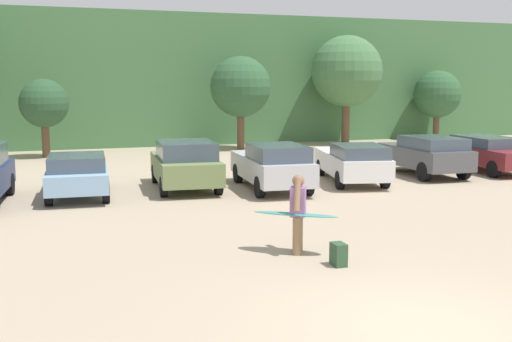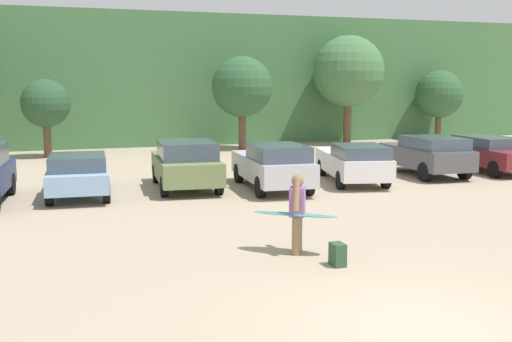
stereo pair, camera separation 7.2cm
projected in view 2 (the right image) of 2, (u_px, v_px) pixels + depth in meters
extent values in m
plane|color=tan|center=(419.00, 326.00, 8.98)|extent=(120.00, 120.00, 0.00)
cube|color=#427042|center=(132.00, 80.00, 38.85)|extent=(108.00, 12.00, 7.36)
cylinder|color=brown|center=(47.00, 141.00, 29.03)|extent=(0.37, 0.37, 1.60)
sphere|color=#284C2D|center=(46.00, 103.00, 28.77)|extent=(2.28, 2.28, 2.28)
cylinder|color=brown|center=(242.00, 131.00, 32.54)|extent=(0.40, 0.40, 1.95)
sphere|color=#2D5633|center=(242.00, 87.00, 32.21)|extent=(3.19, 3.19, 3.19)
cylinder|color=brown|center=(347.00, 123.00, 35.38)|extent=(0.46, 0.46, 2.44)
sphere|color=#427042|center=(348.00, 71.00, 34.95)|extent=(4.06, 4.06, 4.06)
cylinder|color=brown|center=(438.00, 127.00, 37.81)|extent=(0.37, 0.37, 1.59)
sphere|color=#2D5633|center=(439.00, 94.00, 37.52)|extent=(2.89, 2.89, 2.89)
cylinder|color=black|center=(11.00, 184.00, 19.44)|extent=(0.28, 0.71, 0.69)
cube|color=#84ADD1|center=(78.00, 176.00, 19.21)|extent=(2.04, 4.28, 0.58)
cube|color=#3F4C5B|center=(77.00, 162.00, 18.66)|extent=(1.78, 2.28, 0.43)
cylinder|color=black|center=(54.00, 179.00, 20.36)|extent=(0.26, 0.70, 0.69)
cylinder|color=black|center=(104.00, 178.00, 20.77)|extent=(0.26, 0.70, 0.69)
cylinder|color=black|center=(49.00, 194.00, 17.73)|extent=(0.26, 0.70, 0.69)
cylinder|color=black|center=(106.00, 191.00, 18.14)|extent=(0.26, 0.70, 0.69)
cube|color=#6B7F4C|center=(186.00, 168.00, 20.59)|extent=(2.23, 4.47, 0.74)
cube|color=#3F4C5B|center=(187.00, 150.00, 20.14)|extent=(1.93, 2.46, 0.56)
cylinder|color=black|center=(156.00, 174.00, 21.81)|extent=(0.27, 0.66, 0.65)
cylinder|color=black|center=(204.00, 172.00, 22.23)|extent=(0.27, 0.66, 0.65)
cylinder|color=black|center=(164.00, 187.00, 19.06)|extent=(0.27, 0.66, 0.65)
cylinder|color=black|center=(219.00, 184.00, 19.48)|extent=(0.27, 0.66, 0.65)
cube|color=silver|center=(272.00, 168.00, 20.51)|extent=(2.06, 4.67, 0.73)
cube|color=#3F4C5B|center=(279.00, 152.00, 19.65)|extent=(1.76, 2.35, 0.48)
cylinder|color=black|center=(239.00, 173.00, 21.81)|extent=(0.27, 0.69, 0.68)
cylinder|color=black|center=(281.00, 172.00, 22.20)|extent=(0.27, 0.69, 0.68)
cylinder|color=black|center=(260.00, 187.00, 18.92)|extent=(0.27, 0.69, 0.68)
cylinder|color=black|center=(309.00, 185.00, 19.31)|extent=(0.27, 0.69, 0.68)
cube|color=white|center=(352.00, 163.00, 21.99)|extent=(2.68, 4.90, 0.71)
cube|color=#3F4C5B|center=(360.00, 151.00, 20.83)|extent=(2.01, 2.44, 0.41)
cylinder|color=black|center=(322.00, 167.00, 23.47)|extent=(0.35, 0.65, 0.62)
cylinder|color=black|center=(361.00, 167.00, 23.62)|extent=(0.35, 0.65, 0.62)
cylinder|color=black|center=(341.00, 180.00, 20.46)|extent=(0.35, 0.65, 0.62)
cylinder|color=black|center=(386.00, 179.00, 20.61)|extent=(0.35, 0.65, 0.62)
cube|color=#4C4F54|center=(425.00, 157.00, 23.46)|extent=(1.99, 4.18, 0.74)
cube|color=#3F4C5B|center=(434.00, 143.00, 22.84)|extent=(1.77, 2.44, 0.43)
cylinder|color=black|center=(388.00, 162.00, 24.58)|extent=(0.25, 0.72, 0.71)
cylinder|color=black|center=(425.00, 161.00, 25.03)|extent=(0.25, 0.72, 0.71)
cylinder|color=black|center=(425.00, 172.00, 22.00)|extent=(0.25, 0.72, 0.71)
cylinder|color=black|center=(465.00, 170.00, 22.45)|extent=(0.25, 0.72, 0.71)
cube|color=maroon|center=(490.00, 156.00, 24.36)|extent=(1.92, 4.31, 0.67)
cube|color=#3F4C5B|center=(487.00, 142.00, 24.48)|extent=(1.72, 2.54, 0.41)
cylinder|color=black|center=(451.00, 160.00, 25.51)|extent=(0.24, 0.65, 0.65)
cylinder|color=black|center=(484.00, 159.00, 25.96)|extent=(0.24, 0.65, 0.65)
cylinder|color=black|center=(495.00, 169.00, 22.85)|extent=(0.24, 0.65, 0.65)
cylinder|color=#8C6B4C|center=(296.00, 236.00, 12.65)|extent=(0.19, 0.19, 0.80)
cylinder|color=#8C6B4C|center=(298.00, 233.00, 12.93)|extent=(0.19, 0.19, 0.80)
cube|color=#9966A5|center=(297.00, 201.00, 12.69)|extent=(0.46, 0.50, 0.61)
sphere|color=#8C664C|center=(298.00, 181.00, 12.63)|extent=(0.25, 0.25, 0.25)
cylinder|color=#8C664C|center=(296.00, 196.00, 12.45)|extent=(0.29, 0.38, 0.65)
cylinder|color=#8C664C|center=(299.00, 192.00, 12.88)|extent=(0.30, 0.40, 0.64)
ellipsoid|color=teal|center=(295.00, 215.00, 12.73)|extent=(1.77, 1.51, 0.14)
cube|color=#2D4C33|center=(338.00, 255.00, 11.92)|extent=(0.24, 0.34, 0.45)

